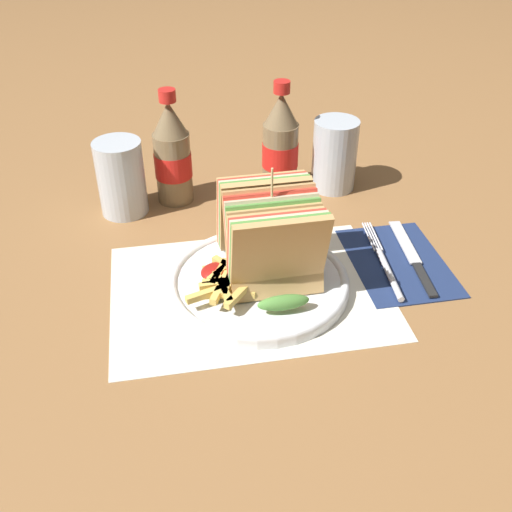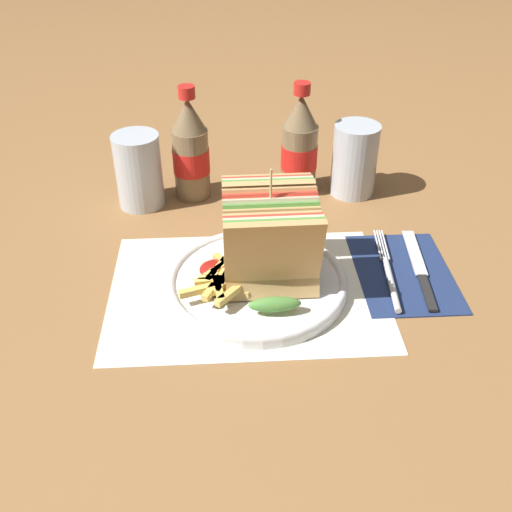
{
  "view_description": "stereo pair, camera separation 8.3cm",
  "coord_description": "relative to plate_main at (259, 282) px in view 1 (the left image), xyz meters",
  "views": [
    {
      "loc": [
        -0.13,
        -0.67,
        0.52
      ],
      "look_at": [
        -0.01,
        -0.0,
        0.04
      ],
      "focal_mm": 42.0,
      "sensor_mm": 36.0,
      "label": 1
    },
    {
      "loc": [
        -0.05,
        -0.68,
        0.52
      ],
      "look_at": [
        -0.01,
        -0.0,
        0.04
      ],
      "focal_mm": 42.0,
      "sensor_mm": 36.0,
      "label": 2
    }
  ],
  "objects": [
    {
      "name": "napkin",
      "position": [
        0.21,
        0.03,
        -0.01
      ],
      "size": [
        0.13,
        0.19,
        0.0
      ],
      "color": "navy",
      "rests_on": "ground_plane"
    },
    {
      "name": "coke_bottle_far",
      "position": [
        0.09,
        0.27,
        0.07
      ],
      "size": [
        0.06,
        0.06,
        0.19
      ],
      "color": "#7A6647",
      "rests_on": "ground_plane"
    },
    {
      "name": "plate_main",
      "position": [
        0.0,
        0.0,
        0.0
      ],
      "size": [
        0.25,
        0.25,
        0.02
      ],
      "color": "white",
      "rests_on": "ground_plane"
    },
    {
      "name": "glass_far",
      "position": [
        -0.18,
        0.24,
        0.04
      ],
      "size": [
        0.08,
        0.08,
        0.12
      ],
      "color": "silver",
      "rests_on": "ground_plane"
    },
    {
      "name": "ketchup_blob",
      "position": [
        -0.05,
        0.01,
        0.02
      ],
      "size": [
        0.05,
        0.04,
        0.02
      ],
      "color": "maroon",
      "rests_on": "plate_main"
    },
    {
      "name": "ground_plane",
      "position": [
        0.01,
        0.02,
        -0.01
      ],
      "size": [
        4.0,
        4.0,
        0.0
      ],
      "primitive_type": "plane",
      "color": "olive"
    },
    {
      "name": "fries_pile",
      "position": [
        -0.05,
        -0.02,
        0.02
      ],
      "size": [
        0.1,
        0.11,
        0.02
      ],
      "color": "#E0B756",
      "rests_on": "plate_main"
    },
    {
      "name": "coke_bottle_near",
      "position": [
        -0.1,
        0.27,
        0.07
      ],
      "size": [
        0.06,
        0.06,
        0.19
      ],
      "color": "#7A6647",
      "rests_on": "ground_plane"
    },
    {
      "name": "placemat",
      "position": [
        -0.01,
        -0.01,
        -0.01
      ],
      "size": [
        0.38,
        0.28,
        0.0
      ],
      "color": "silver",
      "rests_on": "ground_plane"
    },
    {
      "name": "fork",
      "position": [
        0.19,
        0.01,
        -0.0
      ],
      "size": [
        0.03,
        0.19,
        0.01
      ],
      "rotation": [
        0.0,
        0.0,
        -0.09
      ],
      "color": "silver",
      "rests_on": "napkin"
    },
    {
      "name": "club_sandwich",
      "position": [
        0.02,
        0.01,
        0.07
      ],
      "size": [
        0.13,
        0.19,
        0.17
      ],
      "color": "tan",
      "rests_on": "plate_main"
    },
    {
      "name": "knife",
      "position": [
        0.24,
        0.02,
        -0.0
      ],
      "size": [
        0.03,
        0.19,
        0.0
      ],
      "rotation": [
        0.0,
        0.0,
        -0.09
      ],
      "color": "black",
      "rests_on": "napkin"
    },
    {
      "name": "glass_near",
      "position": [
        0.18,
        0.26,
        0.04
      ],
      "size": [
        0.08,
        0.08,
        0.12
      ],
      "color": "silver",
      "rests_on": "ground_plane"
    }
  ]
}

